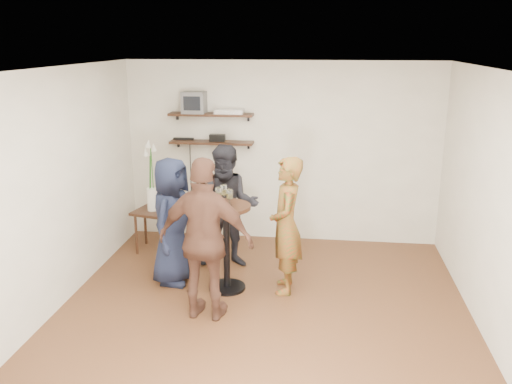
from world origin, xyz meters
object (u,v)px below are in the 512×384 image
drinks_table (226,236)px  person_brown (206,240)px  radio (217,138)px  person_dark (229,207)px  person_navy (172,221)px  side_table (153,217)px  dvd_deck (230,111)px  person_plaid (286,226)px  crt_monitor (194,102)px

drinks_table → person_brown: person_brown is taller
radio → drinks_table: bearing=-75.8°
person_dark → person_navy: size_ratio=1.04×
person_dark → person_brown: bearing=-97.5°
side_table → person_dark: size_ratio=0.36×
dvd_deck → person_plaid: (0.93, -1.63, -1.09)m
side_table → dvd_deck: bearing=29.9°
side_table → person_dark: 1.26m
crt_monitor → drinks_table: size_ratio=0.31×
person_navy → person_brown: 1.01m
radio → drinks_table: radio is taller
person_plaid → person_dark: person_plaid is taller
dvd_deck → radio: (-0.18, 0.00, -0.38)m
drinks_table → person_plaid: 0.71m
crt_monitor → dvd_deck: 0.52m
person_plaid → side_table: bearing=-123.4°
person_dark → crt_monitor: bearing=115.4°
person_navy → radio: bearing=1.6°
radio → person_brown: person_brown is taller
side_table → person_brown: size_ratio=0.33×
person_navy → dvd_deck: bearing=-4.9°
person_navy → side_table: bearing=40.7°
dvd_deck → person_brown: dvd_deck is taller
person_plaid → person_brown: (-0.78, -0.75, 0.07)m
crt_monitor → drinks_table: bearing=-66.1°
dvd_deck → person_dark: bearing=-81.5°
person_dark → person_plaid: bearing=-46.5°
crt_monitor → dvd_deck: bearing=0.0°
dvd_deck → person_plaid: 2.17m
drinks_table → person_navy: (-0.68, 0.13, 0.11)m
side_table → person_navy: (0.56, -0.98, 0.29)m
side_table → person_navy: 1.17m
radio → person_plaid: 2.10m
person_brown → person_navy: bearing=-46.8°
person_plaid → person_navy: 1.37m
side_table → person_plaid: bearing=-28.6°
crt_monitor → side_table: size_ratio=0.55×
dvd_deck → side_table: dvd_deck is taller
radio → person_plaid: person_plaid is taller
drinks_table → side_table: bearing=138.2°
crt_monitor → side_table: bearing=-130.8°
drinks_table → person_plaid: (0.69, 0.06, 0.14)m
side_table → person_brown: 2.17m
drinks_table → person_dark: size_ratio=0.65×
radio → person_navy: bearing=-99.3°
person_plaid → crt_monitor: bearing=-143.3°
radio → person_navy: (-0.26, -1.55, -0.74)m
person_dark → dvd_deck: bearing=90.8°
drinks_table → person_navy: size_ratio=0.67×
person_brown → side_table: bearing=-50.0°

